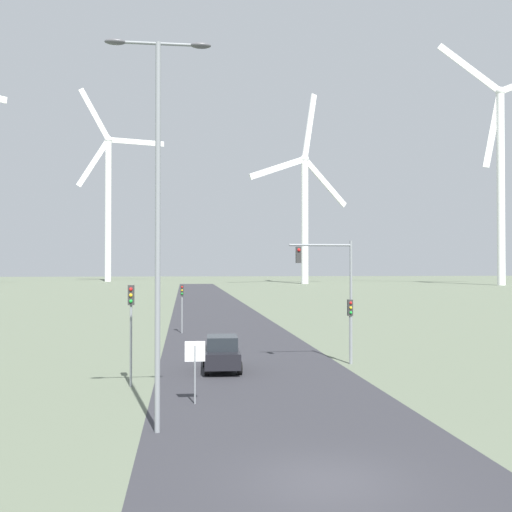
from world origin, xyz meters
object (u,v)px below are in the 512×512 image
at_px(stop_sign_near, 195,360).
at_px(traffic_light_post_mid_left, 182,298).
at_px(wind_turbine_center, 305,204).
at_px(wind_turbine_left, 108,195).
at_px(wind_turbine_right, 501,167).
at_px(traffic_light_post_near_right, 350,317).
at_px(streetlamp, 158,194).
at_px(traffic_light_mast_overhead, 332,279).
at_px(traffic_light_post_near_left, 131,313).
at_px(car_approaching, 222,353).

height_order(stop_sign_near, traffic_light_post_mid_left, traffic_light_post_mid_left).
distance_m(stop_sign_near, wind_turbine_center, 162.24).
distance_m(wind_turbine_left, wind_turbine_right, 128.03).
xyz_separation_m(traffic_light_post_mid_left, wind_turbine_center, (36.88, 131.39, 21.68)).
xyz_separation_m(traffic_light_post_near_right, wind_turbine_left, (-35.86, 181.82, 27.84)).
relative_size(stop_sign_near, wind_turbine_right, 0.04).
height_order(streetlamp, traffic_light_mast_overhead, streetlamp).
xyz_separation_m(traffic_light_post_near_left, traffic_light_post_mid_left, (2.22, 21.33, -0.46)).
distance_m(traffic_light_post_near_left, traffic_light_post_mid_left, 21.45).
xyz_separation_m(traffic_light_post_mid_left, wind_turbine_left, (-26.48, 165.40, 27.59)).
bearing_deg(stop_sign_near, wind_turbine_left, 98.09).
height_order(traffic_light_post_near_right, traffic_light_mast_overhead, traffic_light_mast_overhead).
distance_m(traffic_light_post_near_left, car_approaching, 6.14).
bearing_deg(wind_turbine_left, wind_turbine_center, -28.23).
xyz_separation_m(traffic_light_post_near_right, wind_turbine_center, (27.49, 147.81, 21.94)).
distance_m(traffic_light_post_near_left, traffic_light_mast_overhead, 11.71).
distance_m(traffic_light_post_near_left, wind_turbine_right, 163.20).
height_order(traffic_light_mast_overhead, wind_turbine_right, wind_turbine_right).
bearing_deg(wind_turbine_left, stop_sign_near, -81.91).
distance_m(traffic_light_post_mid_left, car_approaching, 17.98).
xyz_separation_m(traffic_light_post_mid_left, wind_turbine_right, (89.14, 110.49, 30.64)).
distance_m(stop_sign_near, traffic_light_post_near_left, 4.97).
bearing_deg(car_approaching, streetlamp, -104.06).
xyz_separation_m(wind_turbine_left, wind_turbine_right, (115.62, -54.90, 3.05)).
bearing_deg(streetlamp, traffic_light_post_near_left, 101.26).
height_order(traffic_light_mast_overhead, wind_turbine_center, wind_turbine_center).
relative_size(traffic_light_post_near_left, wind_turbine_right, 0.07).
height_order(streetlamp, stop_sign_near, streetlamp).
relative_size(stop_sign_near, traffic_light_post_mid_left, 0.63).
relative_size(traffic_light_post_near_left, traffic_light_post_mid_left, 1.17).
bearing_deg(traffic_light_post_near_left, traffic_light_post_mid_left, 84.07).
xyz_separation_m(wind_turbine_left, wind_turbine_center, (63.36, -34.01, -5.90)).
distance_m(traffic_light_post_mid_left, wind_turbine_left, 169.76).
height_order(stop_sign_near, traffic_light_post_near_left, traffic_light_post_near_left).
bearing_deg(car_approaching, stop_sign_near, -101.71).
height_order(stop_sign_near, car_approaching, stop_sign_near).
bearing_deg(wind_turbine_right, traffic_light_post_mid_left, -128.89).
xyz_separation_m(traffic_light_post_near_left, traffic_light_mast_overhead, (10.54, 4.90, 1.41)).
xyz_separation_m(traffic_light_post_mid_left, car_approaching, (2.13, -17.74, -1.98)).
bearing_deg(wind_turbine_right, wind_turbine_left, 154.60).
relative_size(car_approaching, wind_turbine_center, 0.07).
distance_m(traffic_light_post_near_right, wind_turbine_right, 153.04).
xyz_separation_m(stop_sign_near, traffic_light_post_near_left, (-2.83, 3.76, 1.61)).
bearing_deg(traffic_light_post_near_right, wind_turbine_center, 79.46).
bearing_deg(wind_turbine_right, car_approaching, -124.16).
bearing_deg(wind_turbine_left, wind_turbine_right, -25.40).
relative_size(traffic_light_post_near_right, traffic_light_post_mid_left, 0.91).
distance_m(stop_sign_near, wind_turbine_right, 165.02).
relative_size(stop_sign_near, traffic_light_post_near_left, 0.54).
height_order(stop_sign_near, wind_turbine_left, wind_turbine_left).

